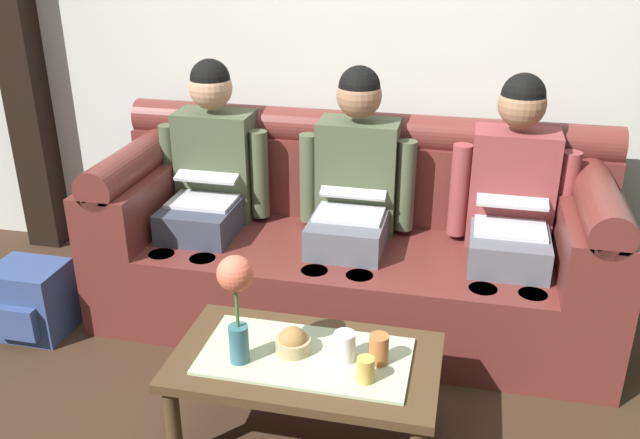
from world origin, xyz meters
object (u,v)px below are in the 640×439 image
(flower_vase, at_px, (236,293))
(snack_bowl, at_px, (293,343))
(couch, at_px, (353,245))
(person_middle, at_px, (354,190))
(coffee_table, at_px, (306,367))
(cup_far_center, at_px, (379,349))
(person_right, at_px, (512,203))
(cup_near_right, at_px, (366,370))
(backpack_left, at_px, (31,301))
(cup_near_left, at_px, (345,346))
(person_left, at_px, (209,178))

(flower_vase, distance_m, snack_bowl, 0.31)
(couch, bearing_deg, person_middle, -90.00)
(coffee_table, bearing_deg, cup_far_center, 2.86)
(person_right, height_order, cup_near_right, person_right)
(person_right, xyz_separation_m, flower_vase, (-0.94, -1.04, 0.00))
(backpack_left, bearing_deg, cup_near_right, -17.34)
(person_right, bearing_deg, cup_far_center, -115.92)
(person_right, height_order, backpack_left, person_right)
(person_right, height_order, flower_vase, person_right)
(person_right, distance_m, cup_near_right, 1.18)
(couch, height_order, snack_bowl, couch)
(person_right, bearing_deg, couch, 179.64)
(person_middle, relative_size, cup_near_left, 11.05)
(coffee_table, bearing_deg, couch, 90.00)
(couch, distance_m, person_left, 0.78)
(cup_near_right, bearing_deg, person_middle, 102.61)
(snack_bowl, bearing_deg, person_middle, 86.99)
(person_left, xyz_separation_m, person_right, (1.44, -0.00, 0.00))
(person_middle, xyz_separation_m, cup_near_left, (0.14, -0.95, -0.22))
(person_right, distance_m, backpack_left, 2.28)
(couch, distance_m, person_middle, 0.29)
(cup_near_left, bearing_deg, cup_far_center, 4.86)
(backpack_left, bearing_deg, couch, 20.34)
(couch, distance_m, coffee_table, 0.96)
(cup_near_right, bearing_deg, couch, 102.56)
(coffee_table, bearing_deg, person_left, 127.10)
(flower_vase, bearing_deg, backpack_left, 157.37)
(person_left, relative_size, cup_far_center, 11.00)
(coffee_table, xyz_separation_m, cup_near_left, (0.14, 0.00, 0.11))
(coffee_table, relative_size, cup_near_right, 10.78)
(person_left, height_order, person_middle, same)
(cup_near_left, xyz_separation_m, cup_near_right, (0.09, -0.10, -0.01))
(snack_bowl, distance_m, cup_far_center, 0.31)
(cup_near_left, bearing_deg, person_left, 132.28)
(snack_bowl, xyz_separation_m, cup_near_left, (0.19, -0.01, 0.02))
(snack_bowl, bearing_deg, cup_near_right, -21.56)
(couch, distance_m, cup_near_left, 0.97)
(couch, bearing_deg, snack_bowl, -93.00)
(person_middle, height_order, cup_near_right, person_middle)
(person_middle, distance_m, snack_bowl, 0.97)
(cup_near_right, distance_m, backpack_left, 1.77)
(flower_vase, relative_size, cup_near_left, 3.76)
(person_middle, distance_m, person_right, 0.72)
(coffee_table, distance_m, snack_bowl, 0.11)
(snack_bowl, height_order, cup_near_left, cup_near_left)
(cup_far_center, bearing_deg, cup_near_right, -103.92)
(person_right, relative_size, flower_vase, 2.94)
(person_left, xyz_separation_m, flower_vase, (0.50, -1.04, 0.00))
(person_middle, xyz_separation_m, coffee_table, (0.00, -0.95, -0.33))
(person_right, bearing_deg, cup_near_right, -114.72)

